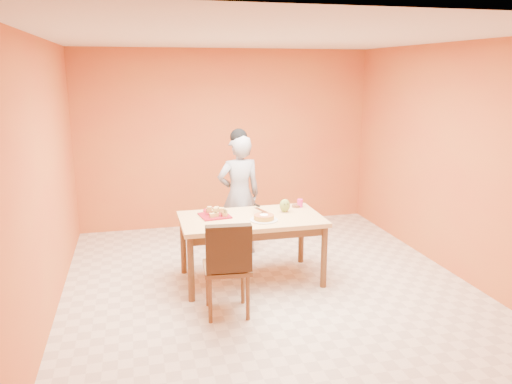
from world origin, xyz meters
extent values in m
plane|color=beige|center=(0.00, 0.00, 0.00)|extent=(5.00, 5.00, 0.00)
plane|color=silver|center=(0.00, 0.00, 2.70)|extent=(5.00, 5.00, 0.00)
plane|color=#C0692C|center=(0.00, 2.50, 1.35)|extent=(4.50, 0.00, 4.50)
plane|color=#C0692C|center=(-2.25, 0.00, 1.35)|extent=(0.00, 5.00, 5.00)
plane|color=#C0692C|center=(2.25, 0.00, 1.35)|extent=(0.00, 5.00, 5.00)
cube|color=tan|center=(-0.15, 0.25, 0.73)|extent=(1.60, 0.90, 0.05)
cube|color=brown|center=(-0.15, 0.25, 0.66)|extent=(1.48, 0.78, 0.10)
cylinder|color=brown|center=(-0.89, -0.14, 0.35)|extent=(0.07, 0.07, 0.71)
cylinder|color=brown|center=(-0.89, 0.64, 0.35)|extent=(0.07, 0.07, 0.71)
cylinder|color=brown|center=(0.59, -0.14, 0.35)|extent=(0.07, 0.07, 0.71)
cylinder|color=brown|center=(0.59, 0.64, 0.35)|extent=(0.07, 0.07, 0.71)
imported|color=gray|center=(-0.09, 1.15, 0.79)|extent=(0.61, 0.43, 1.58)
cube|color=maroon|center=(-0.54, 0.37, 0.77)|extent=(0.36, 0.36, 0.02)
cylinder|color=maroon|center=(-0.52, 0.60, 0.77)|extent=(0.31, 0.31, 0.02)
cylinder|color=silver|center=(-0.04, 0.08, 0.77)|extent=(0.39, 0.39, 0.01)
cylinder|color=#C48B32|center=(-0.04, 0.08, 0.80)|extent=(0.27, 0.27, 0.05)
cube|color=silver|center=(-0.03, 0.26, 0.83)|extent=(0.12, 0.25, 0.01)
ellipsoid|color=olive|center=(0.28, 0.36, 0.84)|extent=(0.12, 0.10, 0.15)
cylinder|color=#D01F73|center=(0.53, 0.52, 0.81)|extent=(0.08, 0.08, 0.10)
cylinder|color=#3B1B10|center=(0.48, 0.52, 0.78)|extent=(0.11, 0.11, 0.03)
camera|label=1|loc=(-1.39, -5.03, 2.37)|focal=35.00mm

